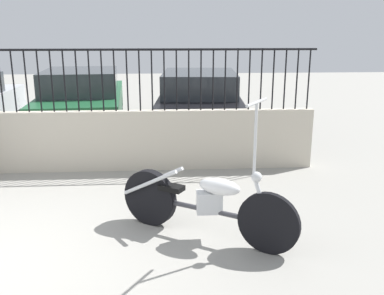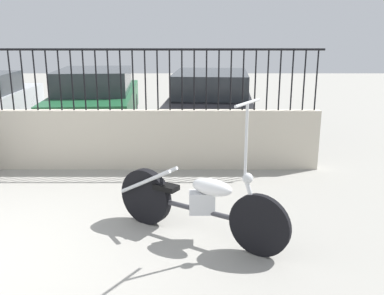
{
  "view_description": "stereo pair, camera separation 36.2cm",
  "coord_description": "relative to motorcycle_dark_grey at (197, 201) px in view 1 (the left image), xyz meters",
  "views": [
    {
      "loc": [
        1.96,
        -3.77,
        2.25
      ],
      "look_at": [
        2.33,
        1.88,
        0.7
      ],
      "focal_mm": 40.0,
      "sensor_mm": 36.0,
      "label": 1
    },
    {
      "loc": [
        2.33,
        -3.79,
        2.25
      ],
      "look_at": [
        2.33,
        1.88,
        0.7
      ],
      "focal_mm": 40.0,
      "sensor_mm": 36.0,
      "label": 2
    }
  ],
  "objects": [
    {
      "name": "car_black",
      "position": [
        0.44,
        5.14,
        0.28
      ],
      "size": [
        2.08,
        4.69,
        1.39
      ],
      "rotation": [
        0.0,
        0.0,
        1.49
      ],
      "color": "black",
      "rests_on": "ground_plane"
    },
    {
      "name": "motorcycle_dark_grey",
      "position": [
        0.0,
        0.0,
        0.0
      ],
      "size": [
        1.86,
        1.24,
        1.6
      ],
      "rotation": [
        0.0,
        0.0,
        -0.56
      ],
      "color": "black",
      "rests_on": "ground_plane"
    },
    {
      "name": "car_green",
      "position": [
        -2.22,
        5.46,
        0.29
      ],
      "size": [
        2.06,
        4.53,
        1.42
      ],
      "rotation": [
        0.0,
        0.0,
        1.65
      ],
      "color": "black",
      "rests_on": "ground_plane"
    },
    {
      "name": "low_wall",
      "position": [
        -2.31,
        2.47,
        0.08
      ],
      "size": [
        8.86,
        0.18,
        1.0
      ],
      "color": "beige",
      "rests_on": "ground_plane"
    },
    {
      "name": "fence_railing",
      "position": [
        -2.31,
        2.47,
        1.22
      ],
      "size": [
        8.86,
        0.04,
        0.99
      ],
      "color": "black",
      "rests_on": "low_wall"
    }
  ]
}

